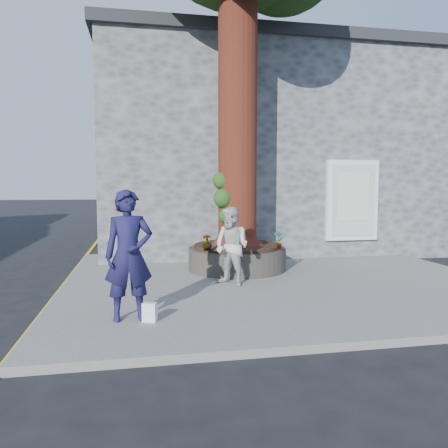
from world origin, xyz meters
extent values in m
plane|color=black|center=(0.00, 0.00, 0.00)|extent=(120.00, 120.00, 0.00)
cube|color=slate|center=(1.50, 1.00, 0.06)|extent=(9.00, 8.00, 0.12)
cube|color=yellow|center=(-3.05, 1.00, 0.00)|extent=(0.10, 30.00, 0.01)
cube|color=#494C4E|center=(2.50, 7.20, 3.00)|extent=(10.00, 8.00, 6.00)
cube|color=black|center=(2.50, 7.20, 6.15)|extent=(10.30, 8.30, 0.30)
cube|color=white|center=(4.30, 3.14, 1.70)|extent=(1.50, 0.12, 2.20)
cube|color=silver|center=(4.30, 3.08, 1.70)|extent=(1.25, 0.04, 1.95)
cube|color=silver|center=(4.30, 3.06, 1.80)|extent=(0.90, 0.02, 1.30)
cylinder|color=black|center=(0.80, 2.00, 0.38)|extent=(2.30, 2.30, 0.52)
cylinder|color=black|center=(0.80, 2.00, 0.68)|extent=(2.04, 2.04, 0.08)
cylinder|color=#461711|center=(0.80, 2.00, 4.47)|extent=(0.90, 0.90, 7.50)
cone|color=#461711|center=(0.80, 2.00, 1.07)|extent=(1.24, 1.24, 0.70)
sphere|color=#214115|center=(0.42, 1.80, 1.82)|extent=(0.44, 0.44, 0.44)
sphere|color=#214115|center=(0.48, 1.70, 1.42)|extent=(0.36, 0.36, 0.36)
sphere|color=#214115|center=(0.40, 1.92, 2.22)|extent=(0.40, 0.40, 0.40)
imported|color=#18163D|center=(-1.62, -1.50, 1.09)|extent=(0.75, 0.54, 1.93)
imported|color=beige|center=(0.33, 0.41, 0.90)|extent=(0.95, 0.97, 1.57)
cube|color=white|center=(-1.33, -1.66, 0.26)|extent=(0.23, 0.18, 0.28)
imported|color=gray|center=(1.54, 1.15, 0.92)|extent=(0.22, 0.16, 0.39)
imported|color=gray|center=(-0.05, 1.15, 0.89)|extent=(0.25, 0.26, 0.34)
imported|color=gray|center=(-0.05, 1.15, 0.89)|extent=(0.21, 0.21, 0.35)
imported|color=gray|center=(0.49, 1.31, 0.89)|extent=(0.40, 0.41, 0.34)
camera|label=1|loc=(-1.45, -8.00, 2.11)|focal=35.00mm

